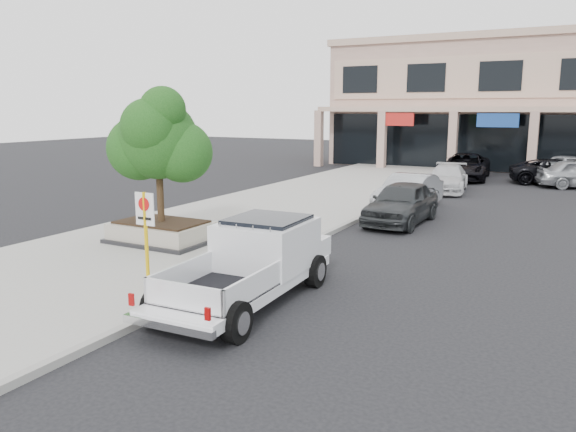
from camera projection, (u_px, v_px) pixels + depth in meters
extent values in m
plane|color=black|center=(292.00, 287.00, 13.98)|extent=(120.00, 120.00, 0.00)
cube|color=gray|center=(239.00, 221.00, 21.71)|extent=(8.00, 52.00, 0.15)
cube|color=gray|center=(332.00, 231.00, 19.88)|extent=(0.20, 52.00, 0.15)
cube|color=tan|center=(319.00, 138.00, 42.56)|extent=(0.55, 0.55, 4.20)
cube|color=black|center=(162.00, 240.00, 18.04)|extent=(3.20, 2.20, 0.12)
cube|color=gray|center=(162.00, 230.00, 17.98)|extent=(3.00, 2.00, 0.50)
cube|color=black|center=(161.00, 222.00, 17.93)|extent=(2.70, 1.70, 0.06)
cylinder|color=black|center=(160.00, 187.00, 17.71)|extent=(0.22, 0.22, 2.20)
sphere|color=#143E11|center=(158.00, 139.00, 17.43)|extent=(2.50, 2.50, 2.50)
sphere|color=#143E11|center=(182.00, 152.00, 17.44)|extent=(1.90, 1.90, 1.90)
sphere|color=#143E11|center=(160.00, 119.00, 17.89)|extent=(1.60, 1.60, 1.60)
cylinder|color=#E2B10B|center=(146.00, 240.00, 13.28)|extent=(0.09, 0.09, 2.30)
cube|color=white|center=(145.00, 209.00, 13.14)|extent=(0.55, 0.03, 0.78)
cylinder|color=red|center=(144.00, 204.00, 13.09)|extent=(0.32, 0.01, 0.32)
ellipsoid|color=#174313|center=(286.00, 232.00, 17.35)|extent=(1.10, 0.99, 0.93)
imported|color=#2A2C2E|center=(401.00, 203.00, 21.52)|extent=(2.04, 4.79, 1.62)
imported|color=#A1A4A9|center=(408.00, 192.00, 24.31)|extent=(1.98, 4.82, 1.55)
imported|color=silver|center=(447.00, 178.00, 29.79)|extent=(2.55, 5.02, 1.40)
imported|color=black|center=(465.00, 166.00, 34.84)|extent=(3.20, 6.01, 1.61)
imported|color=black|center=(558.00, 172.00, 32.58)|extent=(5.66, 3.46, 1.47)
imported|color=#AFB3B7|center=(574.00, 167.00, 34.62)|extent=(4.83, 2.57, 1.57)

